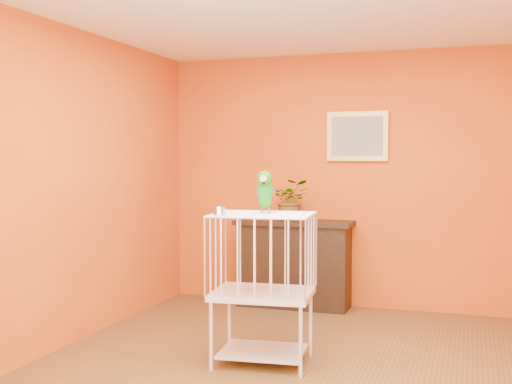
% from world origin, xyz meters
% --- Properties ---
extents(ground, '(4.50, 4.50, 0.00)m').
position_xyz_m(ground, '(0.00, 0.00, 0.00)').
color(ground, brown).
rests_on(ground, ground).
extents(room_shell, '(4.50, 4.50, 4.50)m').
position_xyz_m(room_shell, '(0.00, 0.00, 1.58)').
color(room_shell, '#C95812').
rests_on(room_shell, ground).
extents(console_cabinet, '(1.20, 0.43, 0.89)m').
position_xyz_m(console_cabinet, '(-0.61, 2.04, 0.45)').
color(console_cabinet, black).
rests_on(console_cabinet, ground).
extents(potted_plant, '(0.48, 0.51, 0.33)m').
position_xyz_m(potted_plant, '(-0.64, 1.99, 1.06)').
color(potted_plant, '#26722D').
rests_on(potted_plant, console_cabinet).
extents(framed_picture, '(0.62, 0.04, 0.50)m').
position_xyz_m(framed_picture, '(0.00, 2.22, 1.75)').
color(framed_picture, gold).
rests_on(framed_picture, room_shell).
extents(birdcage, '(0.78, 0.63, 1.12)m').
position_xyz_m(birdcage, '(-0.35, 0.20, 0.58)').
color(birdcage, silver).
rests_on(birdcage, ground).
extents(feed_cup, '(0.09, 0.09, 0.06)m').
position_xyz_m(feed_cup, '(-0.60, -0.03, 1.15)').
color(feed_cup, silver).
rests_on(feed_cup, birdcage).
extents(parrot, '(0.16, 0.29, 0.32)m').
position_xyz_m(parrot, '(-0.36, 0.28, 1.28)').
color(parrot, '#59544C').
rests_on(parrot, birdcage).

